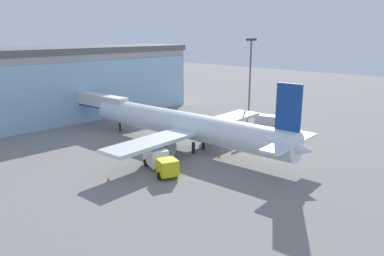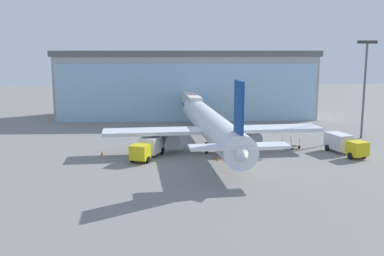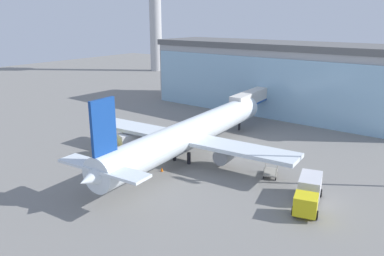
{
  "view_description": "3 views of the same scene",
  "coord_description": "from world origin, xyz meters",
  "views": [
    {
      "loc": [
        -38.69,
        -32.63,
        17.16
      ],
      "look_at": [
        2.77,
        5.03,
        2.72
      ],
      "focal_mm": 35.0,
      "sensor_mm": 36.0,
      "label": 1
    },
    {
      "loc": [
        -8.11,
        -59.13,
        14.72
      ],
      "look_at": [
        -1.99,
        4.1,
        3.35
      ],
      "focal_mm": 42.0,
      "sensor_mm": 36.0,
      "label": 2
    },
    {
      "loc": [
        29.41,
        -36.08,
        18.87
      ],
      "look_at": [
        1.89,
        3.43,
        4.68
      ],
      "focal_mm": 35.0,
      "sensor_mm": 36.0,
      "label": 3
    }
  ],
  "objects": [
    {
      "name": "safety_cone_nose",
      "position": [
        0.88,
        -1.85,
        0.28
      ],
      "size": [
        0.36,
        0.36,
        0.55
      ],
      "primitive_type": "cone",
      "color": "orange",
      "rests_on": "ground"
    },
    {
      "name": "safety_cone_wingtip",
      "position": [
        -14.74,
        2.56,
        0.28
      ],
      "size": [
        0.36,
        0.36,
        0.55
      ],
      "primitive_type": "cone",
      "color": "orange",
      "rests_on": "ground"
    },
    {
      "name": "fuel_truck",
      "position": [
        19.11,
        0.04,
        1.47
      ],
      "size": [
        3.76,
        7.6,
        2.65
      ],
      "rotation": [
        0.0,
        0.0,
        4.93
      ],
      "color": "yellow",
      "rests_on": "ground"
    },
    {
      "name": "airplane",
      "position": [
        0.96,
        4.37,
        3.52
      ],
      "size": [
        31.29,
        39.94,
        11.27
      ],
      "rotation": [
        0.0,
        0.0,
        1.61
      ],
      "color": "white",
      "rests_on": "ground"
    },
    {
      "name": "jet_bridge",
      "position": [
        -0.14,
        25.96,
        4.71
      ],
      "size": [
        2.85,
        14.8,
        6.08
      ],
      "rotation": [
        0.0,
        0.0,
        1.61
      ],
      "color": "silver",
      "rests_on": "ground"
    },
    {
      "name": "baggage_cart",
      "position": [
        12.9,
        4.7,
        0.5
      ],
      "size": [
        2.39,
        3.16,
        1.5
      ],
      "rotation": [
        0.0,
        0.0,
        5.03
      ],
      "color": "#9E998C",
      "rests_on": "ground"
    },
    {
      "name": "apron_light_mast",
      "position": [
        26.75,
        10.58,
        9.62
      ],
      "size": [
        3.2,
        0.4,
        15.88
      ],
      "color": "#59595E",
      "rests_on": "ground"
    },
    {
      "name": "catering_truck",
      "position": [
        -8.27,
        0.6,
        1.47
      ],
      "size": [
        4.85,
        7.58,
        2.65
      ],
      "rotation": [
        0.0,
        0.0,
        4.32
      ],
      "color": "yellow",
      "rests_on": "ground"
    },
    {
      "name": "terminal_building",
      "position": [
        -0.01,
        37.59,
        7.09
      ],
      "size": [
        55.32,
        17.5,
        14.17
      ],
      "rotation": [
        0.0,
        0.0,
        -0.05
      ],
      "color": "#A5A5A5",
      "rests_on": "ground"
    },
    {
      "name": "ground",
      "position": [
        0.0,
        0.0,
        0.0
      ],
      "size": [
        240.0,
        240.0,
        0.0
      ],
      "primitive_type": "plane",
      "color": "gray"
    }
  ]
}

